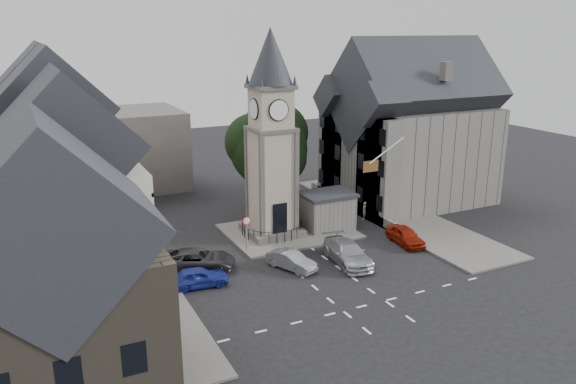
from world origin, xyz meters
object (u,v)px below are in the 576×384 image
clock_tower (271,136)px  stone_shelter (327,210)px  pedestrian (364,210)px  car_west_blue (198,277)px  car_east_red (405,236)px

clock_tower → stone_shelter: size_ratio=3.78×
stone_shelter → pedestrian: (4.14, 0.58, -0.77)m
car_west_blue → clock_tower: bearing=-45.3°
stone_shelter → car_east_red: 6.95m
clock_tower → stone_shelter: (4.80, -0.49, -6.57)m
car_east_red → pedestrian: 6.41m
clock_tower → car_west_blue: clock_tower is taller
car_west_blue → pedestrian: bearing=-62.7°
car_east_red → pedestrian: pedestrian is taller
car_west_blue → car_east_red: bearing=-83.1°
car_west_blue → stone_shelter: bearing=-58.9°
car_east_red → car_west_blue: bearing=-173.5°
stone_shelter → car_west_blue: 14.39m
car_west_blue → car_east_red: size_ratio=0.98×
stone_shelter → pedestrian: size_ratio=2.76×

